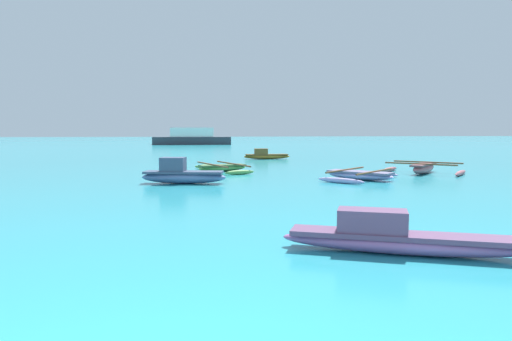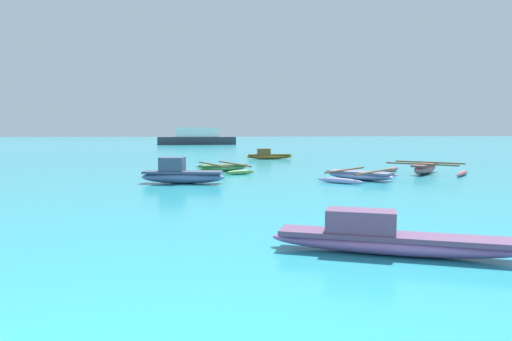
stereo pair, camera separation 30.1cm
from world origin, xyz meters
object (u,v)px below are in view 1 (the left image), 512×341
moored_boat_1 (266,155)px  distant_ferry (192,138)px  moored_boat_4 (360,175)px  moored_boat_5 (424,168)px  moored_boat_2 (182,174)px  moored_boat_0 (223,167)px  moored_boat_3 (398,238)px

moored_boat_1 → distant_ferry: 29.93m
moored_boat_1 → moored_boat_4: moored_boat_1 is taller
moored_boat_4 → moored_boat_5: (3.69, 1.99, 0.05)m
distant_ferry → moored_boat_4: bearing=-81.3°
moored_boat_2 → moored_boat_5: moored_boat_2 is taller
moored_boat_2 → moored_boat_4: bearing=14.1°
moored_boat_1 → moored_boat_2: bearing=-111.3°
moored_boat_0 → moored_boat_5: bearing=-34.3°
moored_boat_1 → moored_boat_3: size_ratio=0.81×
moored_boat_3 → distant_ferry: 52.40m
moored_boat_5 → distant_ferry: size_ratio=0.38×
moored_boat_2 → moored_boat_4: 6.82m
moored_boat_3 → distant_ferry: (-3.20, 52.30, 0.64)m
moored_boat_0 → moored_boat_4: size_ratio=1.13×
moored_boat_4 → distant_ferry: size_ratio=0.38×
moored_boat_1 → moored_boat_4: bearing=-82.0°
moored_boat_2 → moored_boat_3: bearing=-59.2°
moored_boat_0 → moored_boat_3: moored_boat_3 is taller
moored_boat_2 → moored_boat_3: moored_boat_2 is taller
moored_boat_3 → moored_boat_4: (3.25, 10.21, -0.06)m
moored_boat_0 → moored_boat_1: (3.37, 8.24, 0.07)m
moored_boat_4 → moored_boat_1: bearing=143.7°
moored_boat_5 → distant_ferry: bearing=56.1°
moored_boat_4 → moored_boat_2: bearing=-130.8°
moored_boat_1 → distant_ferry: bearing=99.6°
moored_boat_1 → moored_boat_2: moored_boat_2 is taller
distant_ferry → moored_boat_0: bearing=-87.8°
moored_boat_3 → moored_boat_5: 14.04m
moored_boat_4 → moored_boat_0: bearing=-174.5°
moored_boat_1 → distant_ferry: distant_ferry is taller
moored_boat_0 → moored_boat_3: (1.78, -14.53, 0.07)m
moored_boat_4 → moored_boat_5: 4.19m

